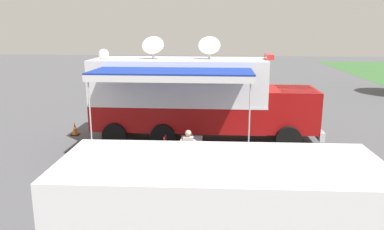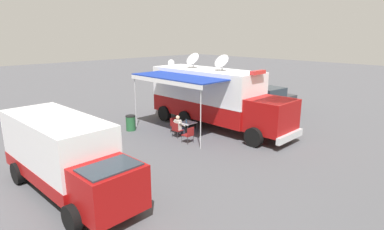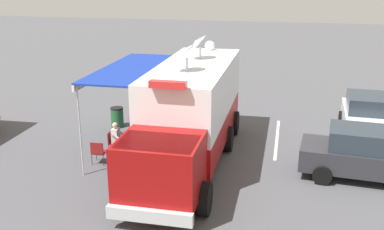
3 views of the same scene
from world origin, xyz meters
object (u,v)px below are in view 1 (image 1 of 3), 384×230
Objects in this scene: folding_chair_beside_table at (168,145)px; traffic_cone at (75,129)px; car_behind_truck at (207,96)px; command_truck at (197,96)px; seated_responder at (188,146)px; water_bottle at (192,137)px; car_far_corner at (135,93)px; folding_chair_at_table at (188,151)px; folding_table at (191,140)px; folding_chair_spare_by_truck at (220,153)px; trash_bin at (98,160)px.

folding_chair_beside_table reaches higher than traffic_cone.
car_behind_truck is at bearing 173.08° from folding_chair_beside_table.
seated_responder is (2.83, -0.08, -1.30)m from command_truck.
command_truck is at bearing 179.77° from water_bottle.
seated_responder is 0.29× the size of car_far_corner.
command_truck is 10.93× the size of folding_chair_at_table.
folding_chair_spare_by_truck is at bearing 48.91° from folding_table.
command_truck is 10.45× the size of trash_bin.
command_truck is at bearing 32.56° from car_far_corner.
car_far_corner is at bearing -156.24° from seated_responder.
water_bottle is 0.05× the size of car_behind_truck.
command_truck is at bearing -161.81° from folding_chair_spare_by_truck.
trash_bin reaches higher than traffic_cone.
car_behind_truck reaches higher than folding_chair_beside_table.
traffic_cone is at bearing -121.16° from folding_chair_at_table.
trash_bin is (1.70, -3.01, -0.38)m from water_bottle.
traffic_cone is 0.13× the size of car_behind_truck.
folding_chair_beside_table is 9.78m from car_far_corner.
water_bottle is (0.12, 0.02, 0.16)m from folding_table.
command_truck is 3.62m from folding_chair_spare_by_truck.
traffic_cone is at bearing -114.45° from folding_table.
water_bottle is at bearing 9.24° from folding_table.
water_bottle reaches higher than trash_bin.
trash_bin reaches higher than folding_table.
water_bottle is 0.26× the size of folding_chair_spare_by_truck.
seated_responder is (-0.32, -1.12, 0.14)m from folding_chair_spare_by_truck.
seated_responder reaches higher than folding_chair_spare_by_truck.
car_far_corner is (-9.16, -3.41, 0.37)m from folding_chair_beside_table.
car_far_corner is at bearing -154.52° from folding_table.
traffic_cone is (-2.52, -5.55, -0.39)m from folding_table.
folding_chair_at_table is 1.00× the size of folding_chair_spare_by_truck.
folding_chair_spare_by_truck is (0.71, 1.92, 0.00)m from folding_chair_beside_table.
seated_responder reaches higher than trash_bin.
trash_bin is at bearing -77.56° from folding_chair_spare_by_truck.
car_far_corner is at bearing -159.58° from folding_chair_beside_table.
folding_chair_beside_table is (-0.58, -0.80, 0.00)m from folding_chair_at_table.
trash_bin is at bearing -60.54° from water_bottle.
water_bottle reaches higher than traffic_cone.
car_far_corner is at bearing -173.28° from trash_bin.
seated_responder reaches higher than water_bottle.
folding_chair_beside_table is at bearing -75.49° from folding_table.
water_bottle is 6.19m from traffic_cone.
folding_chair_spare_by_truck is 0.20× the size of car_behind_truck.
folding_chair_at_table is 6.43m from traffic_cone.
command_truck reaches higher than trash_bin.
command_truck reaches higher than seated_responder.
seated_responder is 10.44m from car_far_corner.
traffic_cone is (-2.74, -4.70, -0.23)m from folding_chair_beside_table.
folding_chair_at_table is 3.11m from trash_bin.
folding_chair_beside_table is (0.22, -0.85, -0.16)m from folding_table.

